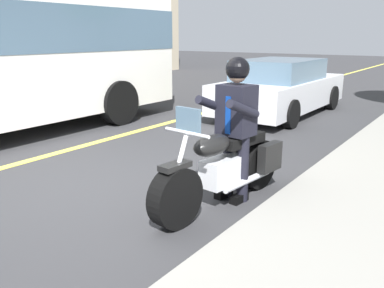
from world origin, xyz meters
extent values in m
plane|color=#333335|center=(0.00, 0.00, 0.00)|extent=(80.00, 80.00, 0.00)
cube|color=#E5DB4C|center=(0.00, -2.00, 0.01)|extent=(60.00, 0.16, 0.01)
cylinder|color=black|center=(0.31, 1.37, 0.33)|extent=(0.68, 0.27, 0.66)
cylinder|color=black|center=(-1.23, 1.54, 0.33)|extent=(0.68, 0.27, 0.66)
cube|color=silver|center=(-0.48, 1.46, 0.42)|extent=(0.59, 0.34, 0.32)
ellipsoid|color=black|center=(-0.28, 1.44, 0.78)|extent=(0.59, 0.34, 0.24)
cube|color=black|center=(-0.83, 1.50, 0.74)|extent=(0.73, 0.36, 0.12)
cube|color=black|center=(-1.15, 1.76, 0.48)|extent=(0.41, 0.16, 0.36)
cube|color=black|center=(-1.20, 1.32, 0.48)|extent=(0.41, 0.16, 0.36)
cylinder|color=silver|center=(0.29, 1.37, 0.60)|extent=(0.35, 0.09, 0.76)
cylinder|color=silver|center=(0.14, 1.39, 1.00)|extent=(0.10, 0.60, 0.04)
cube|color=black|center=(0.31, 1.37, 0.68)|extent=(0.38, 0.20, 0.06)
cylinder|color=silver|center=(-0.76, 1.65, 0.26)|extent=(0.90, 0.18, 0.08)
cube|color=slate|center=(0.12, 1.39, 1.12)|extent=(0.08, 0.32, 0.28)
cylinder|color=black|center=(-0.72, 1.61, 0.42)|extent=(0.14, 0.14, 0.84)
cube|color=black|center=(-0.66, 1.60, 0.05)|extent=(0.27, 0.14, 0.10)
cylinder|color=black|center=(-0.74, 1.37, 0.42)|extent=(0.14, 0.14, 0.84)
cube|color=black|center=(-0.68, 1.36, 0.05)|extent=(0.27, 0.14, 0.10)
cube|color=black|center=(-0.73, 1.49, 1.12)|extent=(0.36, 0.43, 0.60)
cube|color=navy|center=(-0.57, 1.47, 1.08)|extent=(0.03, 0.07, 0.44)
cylinder|color=black|center=(-0.53, 1.69, 1.18)|extent=(0.56, 0.16, 0.28)
cylinder|color=black|center=(-0.57, 1.25, 1.18)|extent=(0.56, 0.16, 0.28)
sphere|color=tan|center=(-0.73, 1.49, 1.55)|extent=(0.22, 0.22, 0.22)
sphere|color=black|center=(-0.73, 1.49, 1.60)|extent=(0.28, 0.28, 0.28)
cube|color=slate|center=(-4.90, -4.02, 2.00)|extent=(0.06, 2.40, 1.90)
cylinder|color=black|center=(-3.00, -5.22, 0.50)|extent=(1.00, 0.30, 1.00)
cylinder|color=black|center=(-3.00, -2.82, 0.50)|extent=(1.00, 0.30, 1.00)
cube|color=silver|center=(-6.33, -0.33, 0.55)|extent=(4.60, 1.80, 0.70)
cube|color=slate|center=(-6.13, -0.33, 1.10)|extent=(2.40, 1.60, 0.60)
cylinder|color=black|center=(-7.78, -1.18, 0.32)|extent=(0.64, 0.22, 0.64)
cylinder|color=black|center=(-7.78, 0.52, 0.32)|extent=(0.64, 0.22, 0.64)
cylinder|color=black|center=(-4.88, -1.18, 0.32)|extent=(0.64, 0.22, 0.64)
cylinder|color=black|center=(-4.88, 0.52, 0.32)|extent=(0.64, 0.22, 0.64)
cube|color=slate|center=(-13.16, -10.97, 2.00)|extent=(1.10, 0.06, 1.60)
cube|color=slate|center=(-7.45, -10.97, 2.00)|extent=(1.10, 0.06, 1.60)
camera|label=1|loc=(3.43, 3.80, 1.98)|focal=37.82mm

